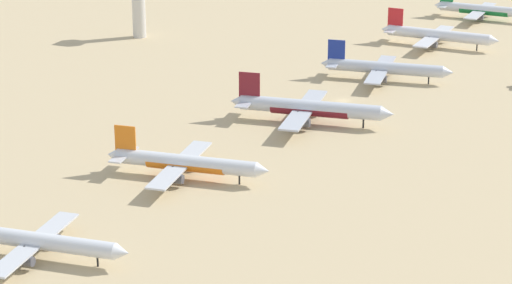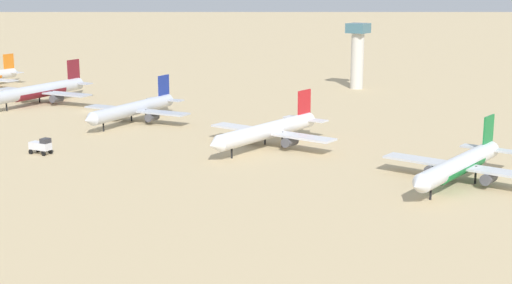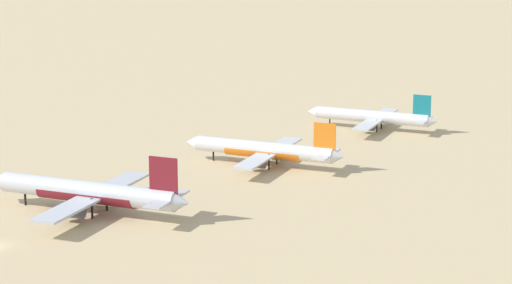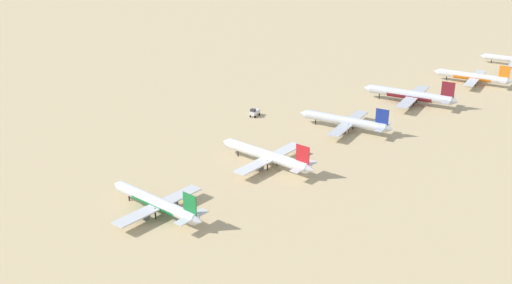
# 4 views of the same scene
# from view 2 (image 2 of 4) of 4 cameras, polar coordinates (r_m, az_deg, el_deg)

# --- Properties ---
(ground_plane) EXTENTS (1800.00, 1800.00, 0.00)m
(ground_plane) POSITION_cam_2_polar(r_m,az_deg,el_deg) (233.27, -13.04, 2.31)
(ground_plane) COLOR tan
(parked_jet_2) EXTENTS (45.39, 37.01, 13.09)m
(parked_jet_2) POSITION_cam_2_polar(r_m,az_deg,el_deg) (251.31, -16.40, 3.83)
(parked_jet_2) COLOR silver
(parked_jet_2) RESTS_ON ground
(parked_jet_3) EXTENTS (41.50, 33.84, 11.97)m
(parked_jet_3) POSITION_cam_2_polar(r_m,az_deg,el_deg) (211.23, -9.44, 2.55)
(parked_jet_3) COLOR silver
(parked_jet_3) RESTS_ON ground
(parked_jet_4) EXTENTS (42.50, 34.53, 12.25)m
(parked_jet_4) POSITION_cam_2_polar(r_m,az_deg,el_deg) (177.12, 0.99, 0.89)
(parked_jet_4) COLOR white
(parked_jet_4) RESTS_ON ground
(parked_jet_5) EXTENTS (40.48, 32.90, 11.67)m
(parked_jet_5) POSITION_cam_2_polar(r_m,az_deg,el_deg) (150.20, 15.55, -1.74)
(parked_jet_5) COLOR silver
(parked_jet_5) RESTS_ON ground
(service_truck) EXTENTS (3.16, 5.41, 3.90)m
(service_truck) POSITION_cam_2_polar(r_m,az_deg,el_deg) (177.62, -16.35, -0.26)
(service_truck) COLOR silver
(service_truck) RESTS_ON ground
(control_tower) EXTENTS (7.20, 7.20, 24.41)m
(control_tower) POSITION_cam_2_polar(r_m,az_deg,el_deg) (278.32, 7.89, 6.95)
(control_tower) COLOR beige
(control_tower) RESTS_ON ground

